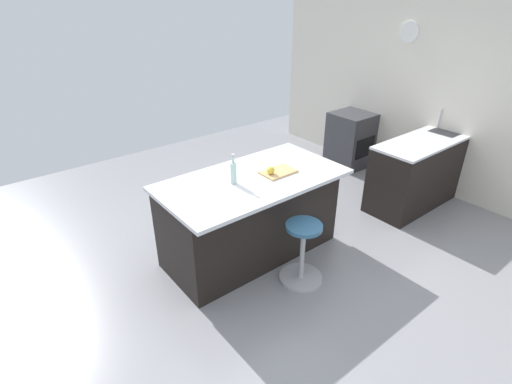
# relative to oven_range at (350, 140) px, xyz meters

# --- Properties ---
(ground_plane) EXTENTS (7.70, 7.70, 0.00)m
(ground_plane) POSITION_rel_oven_range_xyz_m (2.61, 1.14, -0.44)
(ground_plane) COLOR gray
(interior_partition_left) EXTENTS (0.15, 5.83, 2.97)m
(interior_partition_left) POSITION_rel_oven_range_xyz_m (-0.35, 1.14, 1.05)
(interior_partition_left) COLOR silver
(interior_partition_left) RESTS_ON ground_plane
(sink_cabinet) EXTENTS (2.11, 0.60, 1.19)m
(sink_cabinet) POSITION_rel_oven_range_xyz_m (-0.00, 1.40, 0.02)
(sink_cabinet) COLOR black
(sink_cabinet) RESTS_ON ground_plane
(oven_range) EXTENTS (0.60, 0.61, 0.88)m
(oven_range) POSITION_rel_oven_range_xyz_m (0.00, 0.00, 0.00)
(oven_range) COLOR #38383D
(oven_range) RESTS_ON ground_plane
(kitchen_island) EXTENTS (1.92, 1.02, 0.94)m
(kitchen_island) POSITION_rel_oven_range_xyz_m (2.77, 0.91, 0.04)
(kitchen_island) COLOR black
(kitchen_island) RESTS_ON ground_plane
(stool_by_window) EXTENTS (0.44, 0.44, 0.65)m
(stool_by_window) POSITION_rel_oven_range_xyz_m (2.65, 1.60, -0.13)
(stool_by_window) COLOR #B7B7BC
(stool_by_window) RESTS_ON ground_plane
(cutting_board) EXTENTS (0.36, 0.24, 0.02)m
(cutting_board) POSITION_rel_oven_range_xyz_m (2.48, 1.02, 0.51)
(cutting_board) COLOR tan
(cutting_board) RESTS_ON kitchen_island
(apple_yellow) EXTENTS (0.08, 0.08, 0.08)m
(apple_yellow) POSITION_rel_oven_range_xyz_m (2.59, 1.03, 0.56)
(apple_yellow) COLOR gold
(apple_yellow) RESTS_ON cutting_board
(water_bottle) EXTENTS (0.06, 0.06, 0.31)m
(water_bottle) POSITION_rel_oven_range_xyz_m (2.99, 0.93, 0.63)
(water_bottle) COLOR silver
(water_bottle) RESTS_ON kitchen_island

